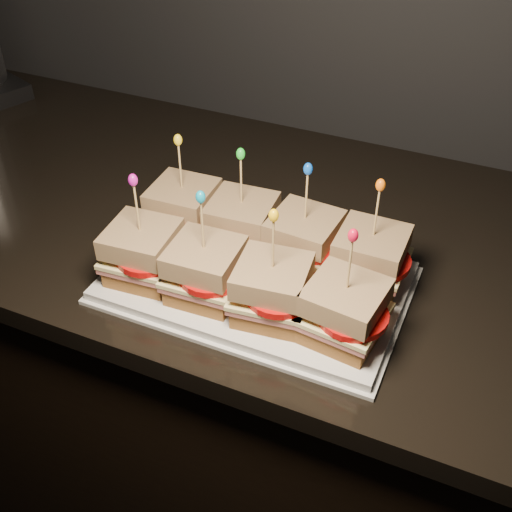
% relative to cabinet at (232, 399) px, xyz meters
% --- Properties ---
extents(cabinet, '(2.20, 0.61, 0.88)m').
position_rel_cabinet_xyz_m(cabinet, '(0.00, 0.00, 0.00)').
color(cabinet, black).
rests_on(cabinet, ground).
extents(granite_slab, '(2.24, 0.65, 0.03)m').
position_rel_cabinet_xyz_m(granite_slab, '(0.00, 0.00, 0.45)').
color(granite_slab, black).
rests_on(granite_slab, cabinet).
extents(platter, '(0.39, 0.24, 0.02)m').
position_rel_cabinet_xyz_m(platter, '(0.12, -0.15, 0.48)').
color(platter, silver).
rests_on(platter, granite_slab).
extents(platter_rim, '(0.41, 0.26, 0.01)m').
position_rel_cabinet_xyz_m(platter_rim, '(0.12, -0.15, 0.47)').
color(platter_rim, silver).
rests_on(platter_rim, granite_slab).
extents(sandwich_0_bread_bot, '(0.09, 0.09, 0.02)m').
position_rel_cabinet_xyz_m(sandwich_0_bread_bot, '(-0.02, -0.09, 0.50)').
color(sandwich_0_bread_bot, brown).
rests_on(sandwich_0_bread_bot, platter).
extents(sandwich_0_ham, '(0.10, 0.09, 0.01)m').
position_rel_cabinet_xyz_m(sandwich_0_ham, '(-0.02, -0.09, 0.52)').
color(sandwich_0_ham, '#C06162').
rests_on(sandwich_0_ham, sandwich_0_bread_bot).
extents(sandwich_0_cheese, '(0.10, 0.10, 0.01)m').
position_rel_cabinet_xyz_m(sandwich_0_cheese, '(-0.02, -0.09, 0.52)').
color(sandwich_0_cheese, '#F8EB9A').
rests_on(sandwich_0_cheese, sandwich_0_ham).
extents(sandwich_0_tomato, '(0.09, 0.09, 0.01)m').
position_rel_cabinet_xyz_m(sandwich_0_tomato, '(-0.01, -0.10, 0.53)').
color(sandwich_0_tomato, red).
rests_on(sandwich_0_tomato, sandwich_0_cheese).
extents(sandwich_0_bread_top, '(0.09, 0.09, 0.03)m').
position_rel_cabinet_xyz_m(sandwich_0_bread_top, '(-0.02, -0.09, 0.55)').
color(sandwich_0_bread_top, '#5C2D13').
rests_on(sandwich_0_bread_top, sandwich_0_tomato).
extents(sandwich_0_pick, '(0.00, 0.00, 0.09)m').
position_rel_cabinet_xyz_m(sandwich_0_pick, '(-0.02, -0.09, 0.60)').
color(sandwich_0_pick, tan).
rests_on(sandwich_0_pick, sandwich_0_bread_top).
extents(sandwich_0_frill, '(0.01, 0.01, 0.02)m').
position_rel_cabinet_xyz_m(sandwich_0_frill, '(-0.02, -0.09, 0.64)').
color(sandwich_0_frill, yellow).
rests_on(sandwich_0_frill, sandwich_0_pick).
extents(sandwich_1_bread_bot, '(0.09, 0.09, 0.02)m').
position_rel_cabinet_xyz_m(sandwich_1_bread_bot, '(0.07, -0.09, 0.50)').
color(sandwich_1_bread_bot, brown).
rests_on(sandwich_1_bread_bot, platter).
extents(sandwich_1_ham, '(0.10, 0.10, 0.01)m').
position_rel_cabinet_xyz_m(sandwich_1_ham, '(0.07, -0.09, 0.52)').
color(sandwich_1_ham, '#C06162').
rests_on(sandwich_1_ham, sandwich_1_bread_bot).
extents(sandwich_1_cheese, '(0.10, 0.10, 0.01)m').
position_rel_cabinet_xyz_m(sandwich_1_cheese, '(0.07, -0.09, 0.52)').
color(sandwich_1_cheese, '#F8EB9A').
rests_on(sandwich_1_cheese, sandwich_1_ham).
extents(sandwich_1_tomato, '(0.09, 0.09, 0.01)m').
position_rel_cabinet_xyz_m(sandwich_1_tomato, '(0.09, -0.10, 0.53)').
color(sandwich_1_tomato, red).
rests_on(sandwich_1_tomato, sandwich_1_cheese).
extents(sandwich_1_bread_top, '(0.09, 0.09, 0.03)m').
position_rel_cabinet_xyz_m(sandwich_1_bread_top, '(0.07, -0.09, 0.55)').
color(sandwich_1_bread_top, '#5C2D13').
rests_on(sandwich_1_bread_top, sandwich_1_tomato).
extents(sandwich_1_pick, '(0.00, 0.00, 0.09)m').
position_rel_cabinet_xyz_m(sandwich_1_pick, '(0.07, -0.09, 0.60)').
color(sandwich_1_pick, tan).
rests_on(sandwich_1_pick, sandwich_1_bread_top).
extents(sandwich_1_frill, '(0.01, 0.01, 0.02)m').
position_rel_cabinet_xyz_m(sandwich_1_frill, '(0.07, -0.09, 0.64)').
color(sandwich_1_frill, green).
rests_on(sandwich_1_frill, sandwich_1_pick).
extents(sandwich_2_bread_bot, '(0.09, 0.09, 0.02)m').
position_rel_cabinet_xyz_m(sandwich_2_bread_bot, '(0.17, -0.09, 0.50)').
color(sandwich_2_bread_bot, brown).
rests_on(sandwich_2_bread_bot, platter).
extents(sandwich_2_ham, '(0.10, 0.10, 0.01)m').
position_rel_cabinet_xyz_m(sandwich_2_ham, '(0.17, -0.09, 0.52)').
color(sandwich_2_ham, '#C06162').
rests_on(sandwich_2_ham, sandwich_2_bread_bot).
extents(sandwich_2_cheese, '(0.10, 0.10, 0.01)m').
position_rel_cabinet_xyz_m(sandwich_2_cheese, '(0.17, -0.09, 0.52)').
color(sandwich_2_cheese, '#F8EB9A').
rests_on(sandwich_2_cheese, sandwich_2_ham).
extents(sandwich_2_tomato, '(0.09, 0.09, 0.01)m').
position_rel_cabinet_xyz_m(sandwich_2_tomato, '(0.18, -0.10, 0.53)').
color(sandwich_2_tomato, red).
rests_on(sandwich_2_tomato, sandwich_2_cheese).
extents(sandwich_2_bread_top, '(0.09, 0.09, 0.03)m').
position_rel_cabinet_xyz_m(sandwich_2_bread_top, '(0.17, -0.09, 0.55)').
color(sandwich_2_bread_top, '#5C2D13').
rests_on(sandwich_2_bread_top, sandwich_2_tomato).
extents(sandwich_2_pick, '(0.00, 0.00, 0.09)m').
position_rel_cabinet_xyz_m(sandwich_2_pick, '(0.17, -0.09, 0.60)').
color(sandwich_2_pick, tan).
rests_on(sandwich_2_pick, sandwich_2_bread_top).
extents(sandwich_2_frill, '(0.01, 0.01, 0.02)m').
position_rel_cabinet_xyz_m(sandwich_2_frill, '(0.17, -0.09, 0.64)').
color(sandwich_2_frill, blue).
rests_on(sandwich_2_frill, sandwich_2_pick).
extents(sandwich_3_bread_bot, '(0.09, 0.09, 0.02)m').
position_rel_cabinet_xyz_m(sandwich_3_bread_bot, '(0.26, -0.09, 0.50)').
color(sandwich_3_bread_bot, brown).
rests_on(sandwich_3_bread_bot, platter).
extents(sandwich_3_ham, '(0.09, 0.09, 0.01)m').
position_rel_cabinet_xyz_m(sandwich_3_ham, '(0.26, -0.09, 0.52)').
color(sandwich_3_ham, '#C06162').
rests_on(sandwich_3_ham, sandwich_3_bread_bot).
extents(sandwich_3_cheese, '(0.10, 0.09, 0.01)m').
position_rel_cabinet_xyz_m(sandwich_3_cheese, '(0.26, -0.09, 0.52)').
color(sandwich_3_cheese, '#F8EB9A').
rests_on(sandwich_3_cheese, sandwich_3_ham).
extents(sandwich_3_tomato, '(0.09, 0.09, 0.01)m').
position_rel_cabinet_xyz_m(sandwich_3_tomato, '(0.27, -0.10, 0.53)').
color(sandwich_3_tomato, red).
rests_on(sandwich_3_tomato, sandwich_3_cheese).
extents(sandwich_3_bread_top, '(0.09, 0.09, 0.03)m').
position_rel_cabinet_xyz_m(sandwich_3_bread_top, '(0.26, -0.09, 0.55)').
color(sandwich_3_bread_top, '#5C2D13').
rests_on(sandwich_3_bread_top, sandwich_3_tomato).
extents(sandwich_3_pick, '(0.00, 0.00, 0.09)m').
position_rel_cabinet_xyz_m(sandwich_3_pick, '(0.26, -0.09, 0.60)').
color(sandwich_3_pick, tan).
rests_on(sandwich_3_pick, sandwich_3_bread_top).
extents(sandwich_3_frill, '(0.01, 0.01, 0.02)m').
position_rel_cabinet_xyz_m(sandwich_3_frill, '(0.26, -0.09, 0.64)').
color(sandwich_3_frill, orange).
rests_on(sandwich_3_frill, sandwich_3_pick).
extents(sandwich_4_bread_bot, '(0.09, 0.09, 0.02)m').
position_rel_cabinet_xyz_m(sandwich_4_bread_bot, '(-0.02, -0.21, 0.50)').
color(sandwich_4_bread_bot, brown).
rests_on(sandwich_4_bread_bot, platter).
extents(sandwich_4_ham, '(0.10, 0.10, 0.01)m').
position_rel_cabinet_xyz_m(sandwich_4_ham, '(-0.02, -0.21, 0.52)').
color(sandwich_4_ham, '#C06162').
rests_on(sandwich_4_ham, sandwich_4_bread_bot).
extents(sandwich_4_cheese, '(0.10, 0.10, 0.01)m').
position_rel_cabinet_xyz_m(sandwich_4_cheese, '(-0.02, -0.21, 0.52)').
color(sandwich_4_cheese, '#F8EB9A').
rests_on(sandwich_4_cheese, sandwich_4_ham).
extents(sandwich_4_tomato, '(0.09, 0.09, 0.01)m').
position_rel_cabinet_xyz_m(sandwich_4_tomato, '(-0.01, -0.21, 0.53)').
color(sandwich_4_tomato, red).
rests_on(sandwich_4_tomato, sandwich_4_cheese).
extents(sandwich_4_bread_top, '(0.09, 0.09, 0.03)m').
position_rel_cabinet_xyz_m(sandwich_4_bread_top, '(-0.02, -0.21, 0.55)').
color(sandwich_4_bread_top, '#5C2D13').
rests_on(sandwich_4_bread_top, sandwich_4_tomato).
extents(sandwich_4_pick, '(0.00, 0.00, 0.09)m').
position_rel_cabinet_xyz_m(sandwich_4_pick, '(-0.02, -0.21, 0.60)').
color(sandwich_4_pick, tan).
rests_on(sandwich_4_pick, sandwich_4_bread_top).
extents(sandwich_4_frill, '(0.01, 0.01, 0.02)m').
position_rel_cabinet_xyz_m(sandwich_4_frill, '(-0.02, -0.21, 0.64)').
color(sandwich_4_frill, '#C1129A').
rests_on(sandwich_4_frill, sandwich_4_pick).
extents(sandwich_5_bread_bot, '(0.09, 0.09, 0.02)m').
position_rel_cabinet_xyz_m(sandwich_5_bread_bot, '(0.07, -0.21, 0.50)').
color(sandwich_5_bread_bot, brown).
rests_on(sandwich_5_bread_bot, platter).
extents(sandwich_5_ham, '(0.10, 0.09, 0.01)m').
position_rel_cabinet_xyz_m(sandwich_5_ham, '(0.07, -0.21, 0.52)').
color(sandwich_5_ham, '#C06162').
rests_on(sandwich_5_ham, sandwich_5_bread_bot).
extents(sandwich_5_cheese, '(0.10, 0.10, 0.01)m').
position_rel_cabinet_xyz_m(sandwich_5_cheese, '(0.07, -0.21, 0.52)').
color(sandwich_5_cheese, '#F8EB9A').
rests_on(sandwich_5_cheese, sandwich_5_ham).
extents(sandwich_5_tomato, '(0.09, 0.09, 0.01)m').
position_rel_cabinet_xyz_m(sandwich_5_tomato, '(0.09, -0.21, 0.53)').
color(sandwich_5_tomato, red).
rests_on(sandwich_5_tomato, sandwich_5_cheese).
extents(sandwich_5_bread_top, '(0.09, 0.09, 0.03)m').
position_rel_cabinet_xyz_m(sandwich_5_bread_top, '(0.07, -0.21, 0.55)').
color(sandwich_5_bread_top, '#5C2D13').
rests_on(sandwich_5_bread_top, sandwich_5_tomato).
extents(sandwich_5_pick, '(0.00, 0.00, 0.09)m').
position_rel_cabinet_xyz_m(sandwich_5_pick, '(0.07, -0.21, 0.60)').
color(sandwich_5_pick, tan).
rests_on(sandwich_5_pick, sandwich_5_bread_top).
extents(sandwich_5_frill, '(0.01, 0.01, 0.02)m').
position_rel_cabinet_xyz_m(sandwich_5_frill, '(0.07, -0.21, 0.64)').
color(sandwich_5_frill, '#0C8CB2').
rests_on(sandwich_5_frill, sandwich_5_pick).
extents(sandwich_6_bread_bot, '(0.09, 0.09, 0.02)m').
position_rel_cabinet_xyz_m(sandwich_6_bread_bot, '(0.17, -0.21, 0.50)').
color(sandwich_6_bread_bot, brown).
rests_on(sandwich_6_bread_bot, platter).
extents(sandwich_6_ham, '(0.10, 0.10, 0.01)m').
position_rel_cabinet_xyz_m(sandwich_6_ham, '(0.17, -0.21, 0.52)').
color(sandwich_6_ham, '#C06162').
rests_on(sandwich_6_ham, sandwich_6_bread_bot).
extents(sandwich_6_cheese, '(0.11, 0.10, 0.01)m').
position_rel_cabinet_xyz_m(sandwich_6_cheese, '(0.17, -0.21, 0.52)').
color(sandwich_6_cheese, '#F8EB9A').
rests_on(sandwich_6_cheese, sandwich_6_ham).
extents(sandwich_6_tomato, '(0.09, 0.09, 0.01)m').
position_rel_cabinet_xyz_m(sandwich_6_tomato, '(0.18, -0.21, 0.53)').
color(sandwich_6_tomato, red).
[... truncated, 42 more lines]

